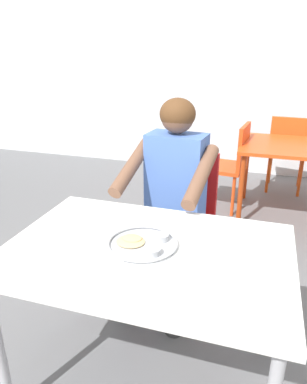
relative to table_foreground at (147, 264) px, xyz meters
The scene contains 8 objects.
back_wall 3.62m from the table_foreground, 90.41° to the left, with size 12.00×0.12×3.40m, color silver.
table_foreground is the anchor object (origin of this frame).
thali_tray 0.09m from the table_foreground, 147.38° to the left, with size 0.30×0.30×0.03m.
chair_foreground 0.90m from the table_foreground, 93.73° to the left, with size 0.47×0.44×0.90m.
diner_foreground 0.68m from the table_foreground, 96.47° to the left, with size 0.53×0.58×1.26m.
table_background_red 2.26m from the table_foreground, 72.47° to the left, with size 0.94×0.80×0.71m.
chair_red_left 2.20m from the table_foreground, 86.81° to the left, with size 0.48×0.47×0.86m.
chair_red_far 2.90m from the table_foreground, 76.53° to the left, with size 0.44×0.44×0.86m.
Camera 1 is at (0.44, -1.18, 1.51)m, focal length 33.38 mm.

